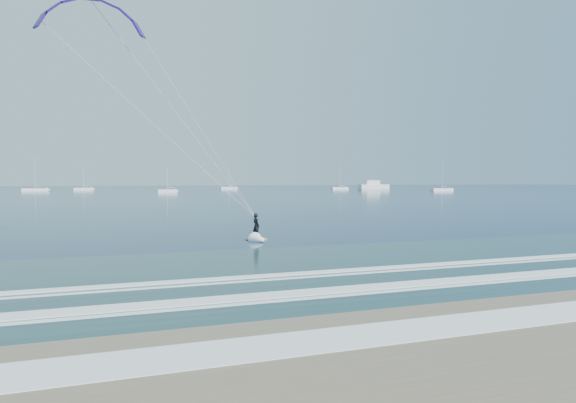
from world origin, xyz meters
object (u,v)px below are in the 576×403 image
Objects in this scene: kitesurfer_rig at (181,119)px; sailboat_4 at (229,188)px; sailboat_2 at (35,190)px; sailboat_6 at (442,189)px; sailboat_3 at (167,191)px; motor_yacht at (373,186)px; sailboat_7 at (83,189)px; sailboat_5 at (340,188)px.

kitesurfer_rig is 230.35m from sailboat_4.
sailboat_2 is 1.16× the size of sailboat_4.
sailboat_4 is 0.87× the size of sailboat_6.
sailboat_3 is 75.88m from sailboat_4.
motor_yacht is 118.96m from sailboat_3.
kitesurfer_rig is at bearing -122.74° from motor_yacht.
sailboat_2 is 66.28m from sailboat_3.
sailboat_6 reaches higher than sailboat_7.
sailboat_7 reaches higher than sailboat_3.
sailboat_5 is 54.07m from sailboat_6.
sailboat_7 is (-30.31, 56.27, 0.01)m from sailboat_3.
sailboat_6 is at bearing -45.81° from sailboat_4.
sailboat_5 is at bearing -164.63° from motor_yacht.
sailboat_7 is (-12.06, 214.17, -8.02)m from kitesurfer_rig.
sailboat_6 reaches higher than sailboat_3.
sailboat_2 is 1.01× the size of sailboat_6.
kitesurfer_rig reaches higher than sailboat_6.
kitesurfer_rig is 1.48× the size of sailboat_7.
sailboat_6 is (131.49, 146.64, -8.01)m from kitesurfer_rig.
sailboat_5 is (49.45, -28.24, 0.00)m from sailboat_4.
sailboat_6 is at bearing -19.10° from sailboat_2.
sailboat_2 reaches higher than sailboat_4.
sailboat_3 is at bearing -61.69° from sailboat_7.
motor_yacht is 23.27m from sailboat_5.
sailboat_7 is (18.49, 11.42, -0.01)m from sailboat_2.
sailboat_6 is at bearing -25.19° from sailboat_7.
motor_yacht is 1.22× the size of sailboat_2.
sailboat_5 reaches higher than sailboat_3.
sailboat_2 is 1.18× the size of sailboat_7.
sailboat_2 is at bearing 137.42° from sailboat_3.
sailboat_6 is (74.19, -76.32, 0.01)m from sailboat_4.
sailboat_7 is at bearing 174.62° from motor_yacht.
kitesurfer_rig reaches higher than sailboat_7.
sailboat_3 is (-110.92, -42.98, -1.12)m from motor_yacht.
sailboat_4 is at bearing 7.22° from sailboat_7.
sailboat_3 is (48.80, -44.85, -0.02)m from sailboat_2.
kitesurfer_rig is 1.45× the size of sailboat_4.
motor_yacht is 75.19m from sailboat_4.
sailboat_3 is at bearing 83.41° from kitesurfer_rig.
motor_yacht is (129.17, 200.88, -6.91)m from kitesurfer_rig.
kitesurfer_rig is 1.03× the size of motor_yacht.
kitesurfer_rig is at bearing -81.43° from sailboat_2.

